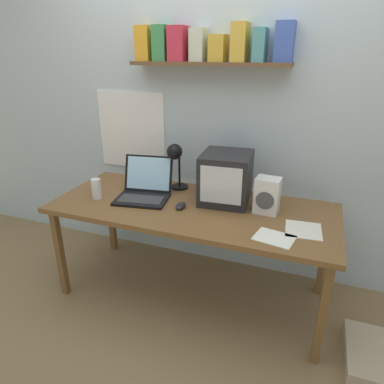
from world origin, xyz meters
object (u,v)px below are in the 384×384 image
loose_paper_near_laptop (303,230)px  space_heater (267,195)px  computer_mouse (181,206)px  laptop (145,188)px  loose_paper_near_monitor (274,238)px  corner_desk (192,213)px  desk_lamp (175,158)px  crt_monitor (226,178)px  juice_glass (97,190)px

loose_paper_near_laptop → space_heater: bearing=145.7°
computer_mouse → loose_paper_near_laptop: (0.78, -0.03, -0.01)m
laptop → loose_paper_near_monitor: 0.99m
corner_desk → space_heater: size_ratio=8.13×
computer_mouse → loose_paper_near_laptop: 0.78m
desk_lamp → loose_paper_near_laptop: desk_lamp is taller
laptop → crt_monitor: bearing=3.7°
loose_paper_near_laptop → laptop: bearing=173.5°
crt_monitor → loose_paper_near_laptop: 0.62m
computer_mouse → desk_lamp: bearing=118.5°
laptop → computer_mouse: size_ratio=3.82×
corner_desk → loose_paper_near_monitor: 0.63m
corner_desk → laptop: laptop is taller
laptop → juice_glass: bearing=-163.4°
corner_desk → laptop: 0.39m
space_heater → loose_paper_near_laptop: bearing=-30.6°
laptop → computer_mouse: laptop is taller
corner_desk → loose_paper_near_laptop: size_ratio=8.23×
crt_monitor → juice_glass: size_ratio=2.62×
juice_glass → loose_paper_near_laptop: juice_glass is taller
crt_monitor → loose_paper_near_laptop: size_ratio=1.63×
corner_desk → loose_paper_near_monitor: size_ratio=7.85×
computer_mouse → loose_paper_near_laptop: size_ratio=0.46×
corner_desk → computer_mouse: computer_mouse is taller
crt_monitor → laptop: size_ratio=0.93×
loose_paper_near_monitor → crt_monitor: bearing=134.3°
corner_desk → crt_monitor: bearing=41.2°
laptop → corner_desk: bearing=-14.5°
crt_monitor → juice_glass: crt_monitor is taller
space_heater → computer_mouse: (-0.54, -0.14, -0.10)m
crt_monitor → juice_glass: bearing=-166.6°
corner_desk → juice_glass: juice_glass is taller
juice_glass → computer_mouse: size_ratio=1.35×
corner_desk → loose_paper_near_laptop: bearing=-7.1°
space_heater → laptop: bearing=-173.5°
laptop → loose_paper_near_monitor: laptop is taller
desk_lamp → computer_mouse: (0.15, -0.28, -0.24)m
laptop → loose_paper_near_laptop: laptop is taller
space_heater → loose_paper_near_laptop: 0.32m
space_heater → loose_paper_near_laptop: (0.24, -0.17, -0.11)m
loose_paper_near_laptop → loose_paper_near_monitor: size_ratio=0.95×
space_heater → computer_mouse: bearing=-162.2°
loose_paper_near_laptop → juice_glass: bearing=-179.1°
laptop → desk_lamp: desk_lamp is taller
desk_lamp → loose_paper_near_monitor: desk_lamp is taller
juice_glass → laptop: bearing=25.9°
loose_paper_near_laptop → loose_paper_near_monitor: (-0.15, -0.15, 0.00)m
crt_monitor → loose_paper_near_monitor: crt_monitor is taller
computer_mouse → loose_paper_near_monitor: bearing=-16.0°
laptop → space_heater: bearing=-6.4°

